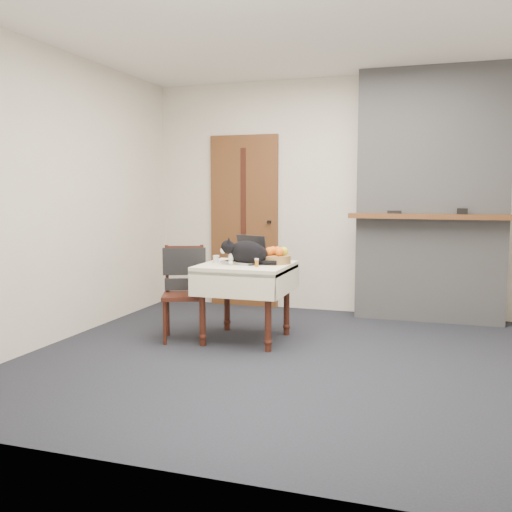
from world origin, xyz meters
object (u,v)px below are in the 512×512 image
(side_table, at_px, (246,276))
(laptop, at_px, (246,256))
(cat, at_px, (248,253))
(fruit_basket, at_px, (276,257))
(chair, at_px, (184,279))
(door, at_px, (244,221))
(cream_jar, at_px, (216,259))
(pill_bottle, at_px, (257,263))

(side_table, xyz_separation_m, laptop, (-0.03, 0.09, 0.17))
(cat, distance_m, fruit_basket, 0.27)
(laptop, height_order, cat, laptop)
(side_table, xyz_separation_m, chair, (-0.57, -0.08, -0.04))
(fruit_basket, bearing_deg, cat, -148.41)
(door, bearing_deg, cat, -69.73)
(door, distance_m, side_table, 1.68)
(cream_jar, bearing_deg, fruit_basket, 10.71)
(cream_jar, relative_size, chair, 0.08)
(cream_jar, height_order, fruit_basket, fruit_basket)
(laptop, relative_size, pill_bottle, 5.68)
(door, bearing_deg, side_table, -70.20)
(door, height_order, fruit_basket, door)
(side_table, height_order, laptop, laptop)
(side_table, xyz_separation_m, pill_bottle, (0.16, -0.17, 0.15))
(side_table, distance_m, cream_jar, 0.33)
(laptop, relative_size, cream_jar, 6.21)
(laptop, bearing_deg, chair, -141.01)
(pill_bottle, distance_m, chair, 0.76)
(cream_jar, xyz_separation_m, pill_bottle, (0.45, -0.17, 0.00))
(laptop, distance_m, pill_bottle, 0.31)
(door, relative_size, side_table, 2.56)
(cat, distance_m, pill_bottle, 0.20)
(pill_bottle, bearing_deg, cat, 133.37)
(laptop, bearing_deg, door, 131.72)
(laptop, bearing_deg, pill_bottle, -32.19)
(pill_bottle, bearing_deg, laptop, 125.99)
(laptop, height_order, cream_jar, laptop)
(door, xyz_separation_m, pill_bottle, (0.71, -1.69, -0.26))
(fruit_basket, relative_size, chair, 0.31)
(cream_jar, height_order, pill_bottle, pill_bottle)
(cat, relative_size, fruit_basket, 1.92)
(chair, bearing_deg, pill_bottle, -28.67)
(laptop, height_order, pill_bottle, laptop)
(laptop, bearing_deg, cream_jar, -141.65)
(cream_jar, distance_m, pill_bottle, 0.48)
(cat, bearing_deg, side_table, 110.24)
(cream_jar, relative_size, fruit_basket, 0.25)
(cream_jar, bearing_deg, door, 99.62)
(cat, xyz_separation_m, pill_bottle, (0.13, -0.14, -0.07))
(fruit_basket, bearing_deg, chair, -166.84)
(chair, bearing_deg, fruit_basket, -8.88)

